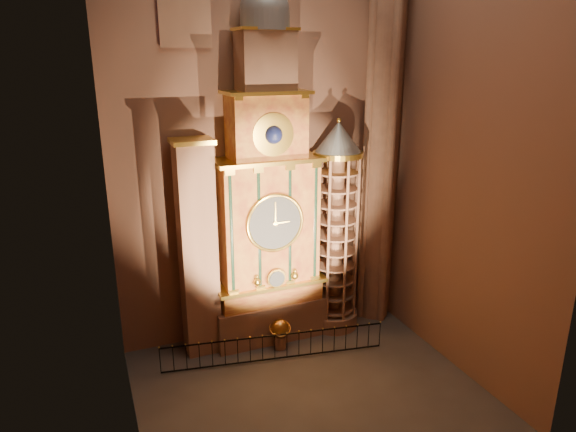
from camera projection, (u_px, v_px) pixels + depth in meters
name	position (u px, v px, depth m)	size (l,w,h in m)	color
floor	(309.00, 391.00, 21.74)	(14.00, 14.00, 0.00)	#383330
wall_back	(259.00, 114.00, 23.73)	(22.00, 22.00, 0.00)	brown
wall_left	(109.00, 143.00, 15.91)	(22.00, 22.00, 0.00)	brown
wall_right	(469.00, 122.00, 20.95)	(22.00, 22.00, 0.00)	brown
astronomical_clock	(268.00, 209.00, 24.11)	(5.60, 2.41, 16.70)	#8C634C
portrait_tower	(198.00, 249.00, 23.37)	(1.80, 1.60, 10.20)	#8C634C
stair_turret	(336.00, 230.00, 25.56)	(2.50, 2.50, 10.80)	#8C634C
gothic_pier	(384.00, 111.00, 25.04)	(2.04, 2.04, 22.00)	#8C634C
celestial_globe	(280.00, 331.00, 24.67)	(1.20, 1.15, 1.52)	#8C634C
iron_railing	(275.00, 347.00, 23.69)	(10.19, 1.79, 1.29)	black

